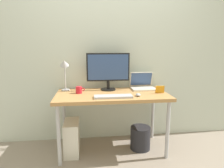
{
  "coord_description": "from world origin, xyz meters",
  "views": [
    {
      "loc": [
        -0.29,
        -2.41,
        1.34
      ],
      "look_at": [
        0.0,
        0.0,
        0.88
      ],
      "focal_mm": 32.13,
      "sensor_mm": 36.0,
      "label": 1
    }
  ],
  "objects_px": {
    "laptop": "(142,85)",
    "coffee_mug": "(79,90)",
    "photo_frame": "(160,89)",
    "desk": "(112,99)",
    "mouse": "(138,95)",
    "monitor": "(108,69)",
    "keyboard": "(113,97)",
    "wastebasket": "(140,138)",
    "desk_lamp": "(64,68)",
    "computer_tower": "(72,137)"
  },
  "relations": [
    {
      "from": "monitor",
      "to": "computer_tower",
      "type": "bearing_deg",
      "value": -154.17
    },
    {
      "from": "keyboard",
      "to": "monitor",
      "type": "bearing_deg",
      "value": 92.37
    },
    {
      "from": "coffee_mug",
      "to": "desk_lamp",
      "type": "bearing_deg",
      "value": 140.7
    },
    {
      "from": "laptop",
      "to": "photo_frame",
      "type": "xyz_separation_m",
      "value": [
        0.15,
        -0.28,
        -0.01
      ]
    },
    {
      "from": "laptop",
      "to": "mouse",
      "type": "relative_size",
      "value": 3.56
    },
    {
      "from": "laptop",
      "to": "mouse",
      "type": "xyz_separation_m",
      "value": [
        -0.16,
        -0.4,
        -0.04
      ]
    },
    {
      "from": "laptop",
      "to": "photo_frame",
      "type": "distance_m",
      "value": 0.32
    },
    {
      "from": "desk_lamp",
      "to": "keyboard",
      "type": "distance_m",
      "value": 0.77
    },
    {
      "from": "desk_lamp",
      "to": "wastebasket",
      "type": "bearing_deg",
      "value": -13.46
    },
    {
      "from": "computer_tower",
      "to": "photo_frame",
      "type": "bearing_deg",
      "value": -1.25
    },
    {
      "from": "monitor",
      "to": "coffee_mug",
      "type": "xyz_separation_m",
      "value": [
        -0.38,
        -0.15,
        -0.24
      ]
    },
    {
      "from": "monitor",
      "to": "laptop",
      "type": "bearing_deg",
      "value": 2.44
    },
    {
      "from": "computer_tower",
      "to": "wastebasket",
      "type": "distance_m",
      "value": 0.89
    },
    {
      "from": "laptop",
      "to": "desk_lamp",
      "type": "height_order",
      "value": "desk_lamp"
    },
    {
      "from": "monitor",
      "to": "laptop",
      "type": "relative_size",
      "value": 1.77
    },
    {
      "from": "desk",
      "to": "monitor",
      "type": "bearing_deg",
      "value": 97.21
    },
    {
      "from": "monitor",
      "to": "desk_lamp",
      "type": "distance_m",
      "value": 0.57
    },
    {
      "from": "keyboard",
      "to": "coffee_mug",
      "type": "xyz_separation_m",
      "value": [
        -0.4,
        0.26,
        0.03
      ]
    },
    {
      "from": "laptop",
      "to": "computer_tower",
      "type": "distance_m",
      "value": 1.16
    },
    {
      "from": "coffee_mug",
      "to": "computer_tower",
      "type": "relative_size",
      "value": 0.27
    },
    {
      "from": "photo_frame",
      "to": "wastebasket",
      "type": "distance_m",
      "value": 0.69
    },
    {
      "from": "wastebasket",
      "to": "desk_lamp",
      "type": "bearing_deg",
      "value": 166.54
    },
    {
      "from": "laptop",
      "to": "mouse",
      "type": "bearing_deg",
      "value": -112.09
    },
    {
      "from": "desk",
      "to": "mouse",
      "type": "relative_size",
      "value": 15.37
    },
    {
      "from": "monitor",
      "to": "mouse",
      "type": "distance_m",
      "value": 0.56
    },
    {
      "from": "keyboard",
      "to": "wastebasket",
      "type": "relative_size",
      "value": 1.47
    },
    {
      "from": "coffee_mug",
      "to": "computer_tower",
      "type": "bearing_deg",
      "value": -140.17
    },
    {
      "from": "mouse",
      "to": "laptop",
      "type": "bearing_deg",
      "value": 67.91
    },
    {
      "from": "keyboard",
      "to": "laptop",
      "type": "bearing_deg",
      "value": 42.87
    },
    {
      "from": "monitor",
      "to": "photo_frame",
      "type": "distance_m",
      "value": 0.72
    },
    {
      "from": "laptop",
      "to": "desk_lamp",
      "type": "bearing_deg",
      "value": -178.92
    },
    {
      "from": "coffee_mug",
      "to": "photo_frame",
      "type": "distance_m",
      "value": 1.01
    },
    {
      "from": "photo_frame",
      "to": "wastebasket",
      "type": "height_order",
      "value": "photo_frame"
    },
    {
      "from": "keyboard",
      "to": "wastebasket",
      "type": "xyz_separation_m",
      "value": [
        0.38,
        0.18,
        -0.62
      ]
    },
    {
      "from": "laptop",
      "to": "coffee_mug",
      "type": "distance_m",
      "value": 0.88
    },
    {
      "from": "wastebasket",
      "to": "desk",
      "type": "bearing_deg",
      "value": 176.54
    },
    {
      "from": "desk",
      "to": "laptop",
      "type": "xyz_separation_m",
      "value": [
        0.45,
        0.23,
        0.13
      ]
    },
    {
      "from": "desk_lamp",
      "to": "photo_frame",
      "type": "xyz_separation_m",
      "value": [
        1.19,
        -0.26,
        -0.26
      ]
    },
    {
      "from": "desk_lamp",
      "to": "mouse",
      "type": "height_order",
      "value": "desk_lamp"
    },
    {
      "from": "photo_frame",
      "to": "computer_tower",
      "type": "bearing_deg",
      "value": 178.75
    },
    {
      "from": "monitor",
      "to": "keyboard",
      "type": "relative_size",
      "value": 1.29
    },
    {
      "from": "laptop",
      "to": "coffee_mug",
      "type": "height_order",
      "value": "laptop"
    },
    {
      "from": "computer_tower",
      "to": "wastebasket",
      "type": "relative_size",
      "value": 1.4
    },
    {
      "from": "mouse",
      "to": "desk",
      "type": "bearing_deg",
      "value": 149.89
    },
    {
      "from": "coffee_mug",
      "to": "computer_tower",
      "type": "distance_m",
      "value": 0.6
    },
    {
      "from": "desk_lamp",
      "to": "computer_tower",
      "type": "distance_m",
      "value": 0.89
    },
    {
      "from": "desk",
      "to": "photo_frame",
      "type": "distance_m",
      "value": 0.61
    },
    {
      "from": "desk",
      "to": "computer_tower",
      "type": "distance_m",
      "value": 0.7
    },
    {
      "from": "keyboard",
      "to": "computer_tower",
      "type": "distance_m",
      "value": 0.77
    },
    {
      "from": "keyboard",
      "to": "photo_frame",
      "type": "height_order",
      "value": "photo_frame"
    }
  ]
}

